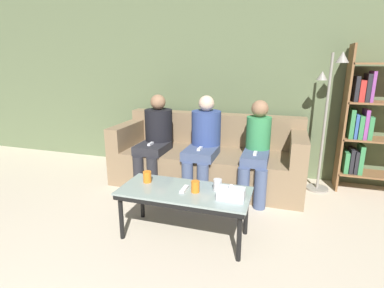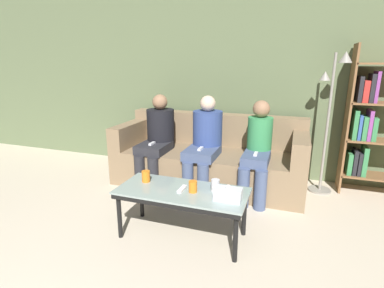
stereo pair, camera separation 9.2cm
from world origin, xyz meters
TOP-DOWN VIEW (x-y plane):
  - wall_back at (0.00, 4.04)m, footprint 12.00×0.06m
  - couch at (0.00, 3.51)m, footprint 2.34×0.92m
  - coffee_table at (0.13, 2.20)m, footprint 1.13×0.50m
  - cup_near_left at (0.40, 2.28)m, footprint 0.07×0.07m
  - cup_near_right at (-0.26, 2.27)m, footprint 0.08×0.08m
  - cup_far_center at (0.23, 2.19)m, footprint 0.07×0.07m
  - tissue_box at (0.54, 2.14)m, footprint 0.22×0.12m
  - game_remote at (0.13, 2.20)m, footprint 0.04×0.15m
  - bookshelf at (1.89, 3.81)m, footprint 0.92×0.32m
  - standing_lamp at (1.37, 3.67)m, footprint 0.31×0.26m
  - seated_person_left_end at (-0.63, 3.30)m, footprint 0.35×0.67m
  - seated_person_mid_left at (0.00, 3.29)m, footprint 0.36×0.71m
  - seated_person_mid_right at (0.63, 3.27)m, footprint 0.31×0.66m

SIDE VIEW (x-z plane):
  - couch at x=0.00m, z-range -0.11..0.74m
  - coffee_table at x=0.13m, z-range 0.18..0.62m
  - game_remote at x=0.13m, z-range 0.45..0.47m
  - cup_far_center at x=0.23m, z-range 0.45..0.55m
  - tissue_box at x=0.54m, z-range 0.43..0.56m
  - cup_near_left at x=0.40m, z-range 0.45..0.55m
  - cup_near_right at x=-0.26m, z-range 0.45..0.55m
  - seated_person_mid_right at x=0.63m, z-range 0.03..1.13m
  - seated_person_left_end at x=-0.63m, z-range 0.05..1.17m
  - seated_person_mid_left at x=0.00m, z-range 0.05..1.18m
  - bookshelf at x=1.89m, z-range -0.03..1.69m
  - standing_lamp at x=1.37m, z-range 0.18..1.81m
  - wall_back at x=0.00m, z-range 0.00..2.60m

